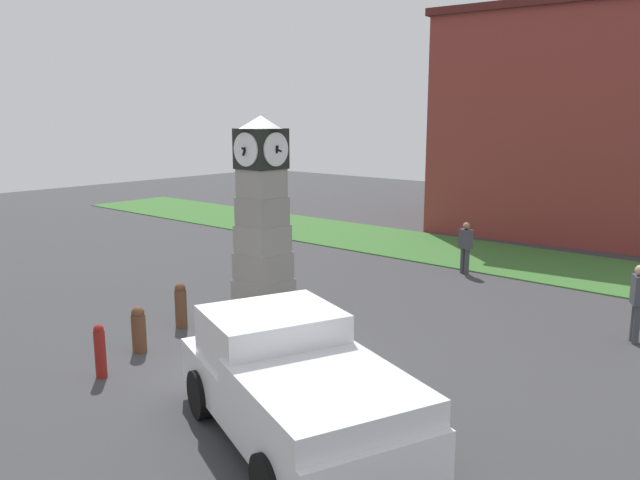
{
  "coord_description": "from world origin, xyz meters",
  "views": [
    {
      "loc": [
        8.39,
        -8.0,
        4.88
      ],
      "look_at": [
        -1.16,
        3.19,
        1.95
      ],
      "focal_mm": 35.0,
      "sensor_mm": 36.0,
      "label": 1
    }
  ],
  "objects_px": {
    "clock_tower": "(262,219)",
    "bollard_near_tower": "(100,351)",
    "bollard_far_row": "(181,305)",
    "pickup_truck": "(294,384)",
    "pedestrian_near_bench": "(465,245)",
    "bollard_mid_row": "(139,329)",
    "pedestrian_crossing_lot": "(638,298)"
  },
  "relations": [
    {
      "from": "bollard_near_tower",
      "to": "bollard_mid_row",
      "type": "relative_size",
      "value": 1.06
    },
    {
      "from": "bollard_far_row",
      "to": "pedestrian_near_bench",
      "type": "distance_m",
      "value": 9.36
    },
    {
      "from": "bollard_near_tower",
      "to": "pedestrian_crossing_lot",
      "type": "bearing_deg",
      "value": 50.08
    },
    {
      "from": "clock_tower",
      "to": "bollard_far_row",
      "type": "distance_m",
      "value": 3.01
    },
    {
      "from": "bollard_near_tower",
      "to": "bollard_far_row",
      "type": "xyz_separation_m",
      "value": [
        -1.2,
        2.78,
        0.01
      ]
    },
    {
      "from": "clock_tower",
      "to": "bollard_far_row",
      "type": "relative_size",
      "value": 4.57
    },
    {
      "from": "clock_tower",
      "to": "bollard_near_tower",
      "type": "distance_m",
      "value": 5.57
    },
    {
      "from": "bollard_near_tower",
      "to": "pickup_truck",
      "type": "bearing_deg",
      "value": 8.51
    },
    {
      "from": "pedestrian_near_bench",
      "to": "pickup_truck",
      "type": "bearing_deg",
      "value": -75.08
    },
    {
      "from": "bollard_near_tower",
      "to": "pedestrian_near_bench",
      "type": "relative_size",
      "value": 0.65
    },
    {
      "from": "clock_tower",
      "to": "bollard_far_row",
      "type": "xyz_separation_m",
      "value": [
        -0.28,
        -2.43,
        -1.76
      ]
    },
    {
      "from": "bollard_mid_row",
      "to": "pedestrian_crossing_lot",
      "type": "bearing_deg",
      "value": 43.45
    },
    {
      "from": "pedestrian_near_bench",
      "to": "bollard_near_tower",
      "type": "bearing_deg",
      "value": -96.96
    },
    {
      "from": "pickup_truck",
      "to": "pedestrian_crossing_lot",
      "type": "xyz_separation_m",
      "value": [
        2.8,
        7.93,
        0.08
      ]
    },
    {
      "from": "bollard_mid_row",
      "to": "pedestrian_near_bench",
      "type": "height_order",
      "value": "pedestrian_near_bench"
    },
    {
      "from": "bollard_far_row",
      "to": "pickup_truck",
      "type": "height_order",
      "value": "pickup_truck"
    },
    {
      "from": "bollard_mid_row",
      "to": "pickup_truck",
      "type": "height_order",
      "value": "pickup_truck"
    },
    {
      "from": "clock_tower",
      "to": "bollard_far_row",
      "type": "height_order",
      "value": "clock_tower"
    },
    {
      "from": "bollard_mid_row",
      "to": "pedestrian_crossing_lot",
      "type": "relative_size",
      "value": 0.57
    },
    {
      "from": "bollard_near_tower",
      "to": "bollard_mid_row",
      "type": "height_order",
      "value": "bollard_near_tower"
    },
    {
      "from": "clock_tower",
      "to": "pickup_truck",
      "type": "height_order",
      "value": "clock_tower"
    },
    {
      "from": "pedestrian_crossing_lot",
      "to": "pickup_truck",
      "type": "bearing_deg",
      "value": -109.43
    },
    {
      "from": "bollard_far_row",
      "to": "pickup_truck",
      "type": "bearing_deg",
      "value": -20.77
    },
    {
      "from": "clock_tower",
      "to": "pickup_truck",
      "type": "distance_m",
      "value": 7.12
    },
    {
      "from": "clock_tower",
      "to": "bollard_far_row",
      "type": "bearing_deg",
      "value": -96.58
    },
    {
      "from": "clock_tower",
      "to": "pedestrian_crossing_lot",
      "type": "distance_m",
      "value": 8.88
    },
    {
      "from": "clock_tower",
      "to": "bollard_near_tower",
      "type": "bearing_deg",
      "value": -80.0
    },
    {
      "from": "pickup_truck",
      "to": "pedestrian_crossing_lot",
      "type": "distance_m",
      "value": 8.41
    },
    {
      "from": "pickup_truck",
      "to": "pedestrian_near_bench",
      "type": "relative_size",
      "value": 3.23
    },
    {
      "from": "bollard_mid_row",
      "to": "pedestrian_crossing_lot",
      "type": "height_order",
      "value": "pedestrian_crossing_lot"
    },
    {
      "from": "bollard_far_row",
      "to": "pedestrian_near_bench",
      "type": "bearing_deg",
      "value": 73.64
    },
    {
      "from": "bollard_far_row",
      "to": "pedestrian_crossing_lot",
      "type": "xyz_separation_m",
      "value": [
        8.39,
        5.82,
        0.46
      ]
    }
  ]
}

